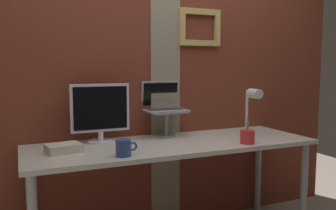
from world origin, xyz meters
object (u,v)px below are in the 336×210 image
object	(u,v)px
monitor	(100,110)
desk_lamp	(251,107)
coffee_mug	(124,148)
pen_cup	(247,137)
laptop	(163,102)

from	to	relation	value
monitor	desk_lamp	bearing A→B (deg)	-13.75
desk_lamp	coffee_mug	size ratio (longest dim) A/B	2.78
pen_cup	laptop	bearing A→B (deg)	129.97
pen_cup	desk_lamp	bearing A→B (deg)	48.36
monitor	desk_lamp	xyz separation A→B (m)	(1.06, -0.26, 0.00)
desk_lamp	pen_cup	xyz separation A→B (m)	(-0.15, -0.17, -0.18)
laptop	coffee_mug	xyz separation A→B (m)	(-0.45, -0.49, -0.21)
monitor	coffee_mug	distance (m)	0.47
monitor	pen_cup	distance (m)	1.02
monitor	pen_cup	xyz separation A→B (m)	(0.91, -0.43, -0.17)
monitor	laptop	distance (m)	0.50
laptop	desk_lamp	distance (m)	0.65
monitor	desk_lamp	world-z (taller)	monitor
desk_lamp	pen_cup	bearing A→B (deg)	-131.64
pen_cup	coffee_mug	distance (m)	0.87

